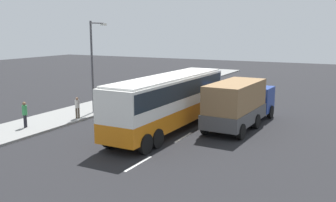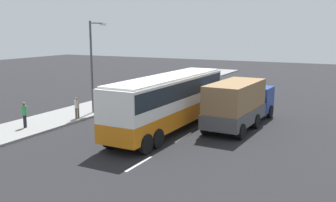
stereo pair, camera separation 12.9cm
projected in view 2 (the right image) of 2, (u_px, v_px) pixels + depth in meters
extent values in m
plane|color=black|center=(150.00, 137.00, 23.26)|extent=(120.00, 120.00, 0.00)
cube|color=gray|center=(47.00, 121.00, 27.02)|extent=(80.00, 4.00, 0.15)
cube|color=white|center=(139.00, 164.00, 18.63)|extent=(2.40, 0.16, 0.01)
cube|color=white|center=(183.00, 137.00, 23.19)|extent=(2.40, 0.16, 0.01)
cube|color=white|center=(218.00, 117.00, 28.59)|extent=(2.40, 0.16, 0.01)
cube|color=orange|center=(169.00, 114.00, 24.58)|extent=(12.06, 2.72, 1.07)
cube|color=white|center=(169.00, 92.00, 24.31)|extent=(12.06, 2.72, 1.84)
cube|color=#1E2833|center=(169.00, 88.00, 24.26)|extent=(11.82, 2.74, 1.01)
cube|color=#1E2833|center=(205.00, 80.00, 29.45)|extent=(0.17, 2.26, 1.47)
cube|color=white|center=(169.00, 77.00, 24.13)|extent=(11.57, 2.56, 0.12)
cylinder|color=black|center=(183.00, 109.00, 29.04)|extent=(1.11, 0.32, 1.10)
cylinder|color=black|center=(211.00, 112.00, 27.94)|extent=(1.11, 0.32, 1.10)
cylinder|color=black|center=(122.00, 133.00, 22.11)|extent=(1.11, 0.32, 1.10)
cylinder|color=black|center=(157.00, 138.00, 21.01)|extent=(1.11, 0.32, 1.10)
cylinder|color=black|center=(110.00, 138.00, 21.07)|extent=(1.11, 0.32, 1.10)
cylinder|color=black|center=(146.00, 144.00, 19.97)|extent=(1.11, 0.32, 1.10)
cube|color=navy|center=(254.00, 99.00, 28.52)|extent=(2.18, 2.55, 1.83)
cube|color=#4C4C4F|center=(235.00, 115.00, 25.00)|extent=(6.08, 2.73, 0.90)
cube|color=olive|center=(235.00, 96.00, 24.75)|extent=(5.84, 2.62, 1.75)
cylinder|color=black|center=(239.00, 109.00, 29.38)|extent=(0.97, 0.32, 0.96)
cylinder|color=black|center=(270.00, 112.00, 28.23)|extent=(0.97, 0.32, 0.96)
cylinder|color=black|center=(223.00, 117.00, 26.45)|extent=(0.97, 0.32, 0.96)
cylinder|color=black|center=(256.00, 121.00, 25.30)|extent=(0.97, 0.32, 0.96)
cylinder|color=black|center=(205.00, 127.00, 23.87)|extent=(0.97, 0.32, 0.96)
cylinder|color=black|center=(241.00, 132.00, 22.72)|extent=(0.97, 0.32, 0.96)
cube|color=silver|center=(199.00, 90.00, 37.61)|extent=(4.42, 1.98, 0.69)
cube|color=black|center=(198.00, 84.00, 37.33)|extent=(2.45, 1.77, 0.52)
cylinder|color=black|center=(197.00, 90.00, 39.41)|extent=(0.65, 0.22, 0.64)
cylinder|color=black|center=(213.00, 91.00, 38.57)|extent=(0.65, 0.22, 0.64)
cylinder|color=black|center=(184.00, 94.00, 36.77)|extent=(0.65, 0.22, 0.64)
cylinder|color=black|center=(201.00, 96.00, 35.94)|extent=(0.65, 0.22, 0.64)
cylinder|color=black|center=(24.00, 122.00, 24.79)|extent=(0.14, 0.14, 0.84)
cylinder|color=black|center=(26.00, 121.00, 24.95)|extent=(0.14, 0.14, 0.84)
cylinder|color=#338C4C|center=(24.00, 110.00, 24.74)|extent=(0.32, 0.32, 0.63)
sphere|color=brown|center=(24.00, 104.00, 24.66)|extent=(0.23, 0.23, 0.23)
cylinder|color=brown|center=(78.00, 113.00, 27.54)|extent=(0.14, 0.14, 0.77)
cylinder|color=brown|center=(76.00, 113.00, 27.48)|extent=(0.14, 0.14, 0.77)
cylinder|color=beige|center=(77.00, 104.00, 27.39)|extent=(0.32, 0.32, 0.57)
sphere|color=#9E7051|center=(77.00, 99.00, 27.32)|extent=(0.21, 0.21, 0.21)
cylinder|color=#47474C|center=(92.00, 67.00, 29.01)|extent=(0.16, 0.16, 6.99)
cylinder|color=#47474C|center=(97.00, 23.00, 29.10)|extent=(1.60, 0.10, 0.10)
cube|color=silver|center=(103.00, 24.00, 29.82)|extent=(0.50, 0.24, 0.16)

